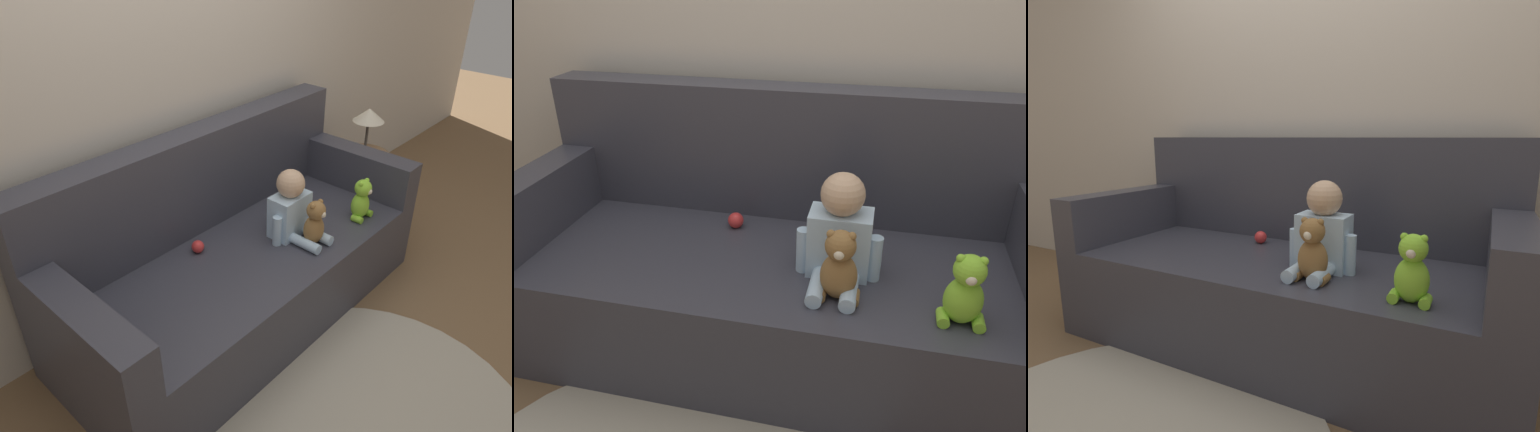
{
  "view_description": "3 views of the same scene",
  "coord_description": "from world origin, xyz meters",
  "views": [
    {
      "loc": [
        -1.6,
        -1.54,
        2.02
      ],
      "look_at": [
        -0.02,
        -0.1,
        0.71
      ],
      "focal_mm": 35.0,
      "sensor_mm": 36.0,
      "label": 1
    },
    {
      "loc": [
        0.38,
        -1.67,
        1.5
      ],
      "look_at": [
        0.0,
        -0.07,
        0.65
      ],
      "focal_mm": 35.0,
      "sensor_mm": 36.0,
      "label": 2
    },
    {
      "loc": [
        0.89,
        -1.68,
        1.03
      ],
      "look_at": [
        0.04,
        -0.02,
        0.67
      ],
      "focal_mm": 28.0,
      "sensor_mm": 36.0,
      "label": 3
    }
  ],
  "objects": [
    {
      "name": "wall_back",
      "position": [
        0.0,
        0.54,
        1.3
      ],
      "size": [
        8.0,
        0.05,
        2.6
      ],
      "color": "beige",
      "rests_on": "ground_plane"
    },
    {
      "name": "couch",
      "position": [
        0.0,
        0.07,
        0.35
      ],
      "size": [
        2.14,
        0.91,
        1.03
      ],
      "color": "#383842",
      "rests_on": "ground_plane"
    },
    {
      "name": "toy_ball",
      "position": [
        -0.2,
        0.16,
        0.49
      ],
      "size": [
        0.07,
        0.07,
        0.07
      ],
      "color": "red",
      "rests_on": "couch"
    },
    {
      "name": "person_baby",
      "position": [
        0.27,
        -0.1,
        0.63
      ],
      "size": [
        0.31,
        0.33,
        0.39
      ],
      "color": "silver",
      "rests_on": "couch"
    },
    {
      "name": "plush_toy_side",
      "position": [
        0.68,
        -0.29,
        0.58
      ],
      "size": [
        0.15,
        0.11,
        0.25
      ],
      "color": "#8CD133",
      "rests_on": "couch"
    },
    {
      "name": "teddy_bear_brown",
      "position": [
        0.28,
        -0.25,
        0.58
      ],
      "size": [
        0.15,
        0.12,
        0.26
      ],
      "color": "olive",
      "rests_on": "couch"
    },
    {
      "name": "ground_plane",
      "position": [
        0.0,
        0.0,
        0.0
      ],
      "size": [
        12.0,
        12.0,
        0.0
      ],
      "primitive_type": "plane",
      "color": "brown"
    }
  ]
}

